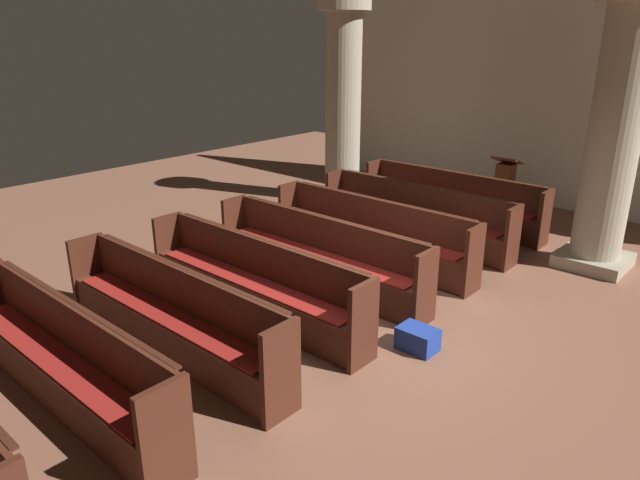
{
  "coord_description": "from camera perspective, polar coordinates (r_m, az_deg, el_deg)",
  "views": [
    {
      "loc": [
        3.62,
        -5.02,
        3.21
      ],
      "look_at": [
        -0.89,
        0.05,
        0.75
      ],
      "focal_mm": 32.49,
      "sensor_mm": 36.0,
      "label": 1
    }
  ],
  "objects": [
    {
      "name": "pew_row_0",
      "position": [
        10.27,
        12.78,
        4.01
      ],
      "size": [
        3.34,
        0.46,
        0.92
      ],
      "color": "#4C2316",
      "rests_on": "ground"
    },
    {
      "name": "back_wall",
      "position": [
        11.72,
        24.21,
        13.53
      ],
      "size": [
        10.0,
        0.16,
        4.5
      ],
      "primitive_type": "cube",
      "color": "silver",
      "rests_on": "ground"
    },
    {
      "name": "pew_row_5",
      "position": [
        6.2,
        -14.52,
        -6.85
      ],
      "size": [
        3.34,
        0.47,
        0.92
      ],
      "color": "#4C2316",
      "rests_on": "ground"
    },
    {
      "name": "kneeler_box_blue",
      "position": [
        6.33,
        9.59,
        -9.58
      ],
      "size": [
        0.41,
        0.3,
        0.25
      ],
      "primitive_type": "cube",
      "color": "navy",
      "rests_on": "ground"
    },
    {
      "name": "pew_row_2",
      "position": [
        8.41,
        5.06,
        0.92
      ],
      "size": [
        3.34,
        0.47,
        0.92
      ],
      "color": "#4C2316",
      "rests_on": "ground"
    },
    {
      "name": "pew_row_3",
      "position": [
        7.58,
        -0.15,
        -1.19
      ],
      "size": [
        3.34,
        0.46,
        0.92
      ],
      "color": "#4C2316",
      "rests_on": "ground"
    },
    {
      "name": "pillar_aisle_side",
      "position": [
        8.81,
        27.12,
        9.88
      ],
      "size": [
        0.99,
        0.99,
        3.85
      ],
      "color": "#9F967E",
      "rests_on": "ground"
    },
    {
      "name": "pew_row_4",
      "position": [
        6.83,
        -6.59,
        -3.77
      ],
      "size": [
        3.34,
        0.46,
        0.92
      ],
      "color": "#4C2316",
      "rests_on": "ground"
    },
    {
      "name": "pew_row_1",
      "position": [
        9.32,
        9.3,
        2.62
      ],
      "size": [
        3.34,
        0.46,
        0.92
      ],
      "color": "#4C2316",
      "rests_on": "ground"
    },
    {
      "name": "lectern",
      "position": [
        11.18,
        17.64,
        4.69
      ],
      "size": [
        0.48,
        0.45,
        1.08
      ],
      "color": "#562B1A",
      "rests_on": "ground"
    },
    {
      "name": "pew_row_6",
      "position": [
        5.74,
        -24.09,
        -10.35
      ],
      "size": [
        3.34,
        0.46,
        0.92
      ],
      "color": "#4C2316",
      "rests_on": "ground"
    },
    {
      "name": "ground_plane",
      "position": [
        6.97,
        5.25,
        -7.58
      ],
      "size": [
        19.2,
        19.2,
        0.0
      ],
      "primitive_type": "plane",
      "color": "brown"
    },
    {
      "name": "pillar_far_side",
      "position": [
        11.35,
        2.29,
        13.77
      ],
      "size": [
        0.99,
        0.99,
        3.85
      ],
      "color": "#9F967E",
      "rests_on": "ground"
    }
  ]
}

